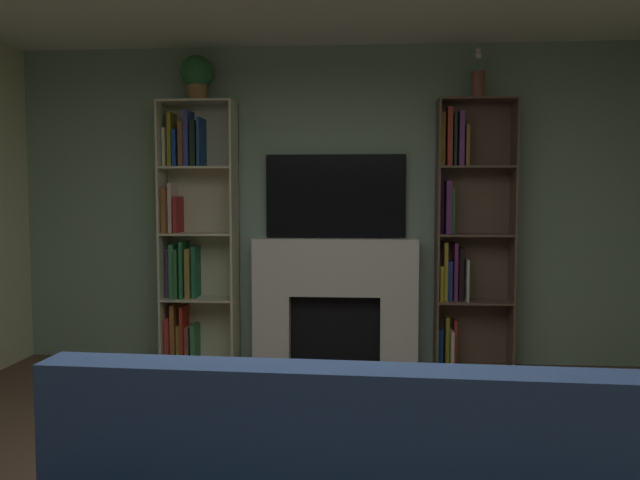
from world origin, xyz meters
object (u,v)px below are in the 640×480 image
(fireplace, at_px, (335,299))
(tv, at_px, (336,196))
(potted_plant, at_px, (197,75))
(vase_with_flowers, at_px, (478,83))
(bookshelf_right, at_px, (465,233))
(bookshelf_left, at_px, (191,237))

(fireplace, relative_size, tv, 1.26)
(fireplace, height_order, potted_plant, potted_plant)
(vase_with_flowers, bearing_deg, bookshelf_right, 144.18)
(tv, distance_m, vase_with_flowers, 1.48)
(bookshelf_left, height_order, vase_with_flowers, vase_with_flowers)
(bookshelf_left, bearing_deg, tv, 3.91)
(bookshelf_left, xyz_separation_m, vase_with_flowers, (2.40, -0.04, 1.27))
(tv, height_order, potted_plant, potted_plant)
(vase_with_flowers, bearing_deg, bookshelf_left, 179.16)
(bookshelf_left, relative_size, potted_plant, 5.87)
(tv, height_order, bookshelf_left, bookshelf_left)
(bookshelf_right, bearing_deg, potted_plant, -178.57)
(potted_plant, bearing_deg, vase_with_flowers, 0.00)
(bookshelf_right, distance_m, vase_with_flowers, 1.23)
(fireplace, xyz_separation_m, bookshelf_right, (1.08, 0.02, 0.56))
(fireplace, distance_m, bookshelf_left, 1.34)
(bookshelf_left, distance_m, potted_plant, 1.36)
(vase_with_flowers, bearing_deg, potted_plant, -180.00)
(tv, height_order, vase_with_flowers, vase_with_flowers)
(potted_plant, bearing_deg, fireplace, 2.03)
(fireplace, bearing_deg, bookshelf_right, 0.80)
(fireplace, xyz_separation_m, tv, (0.00, 0.08, 0.87))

